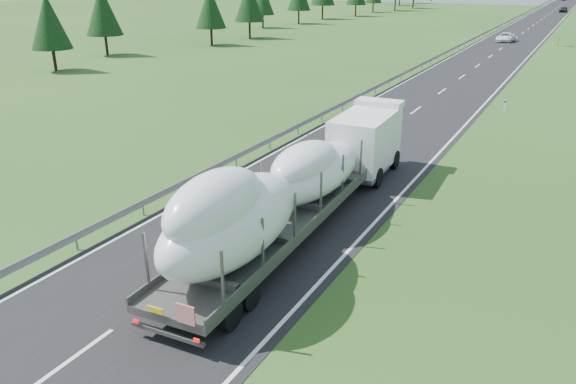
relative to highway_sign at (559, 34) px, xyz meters
The scene contains 8 objects.
ground 80.34m from the highway_sign, 95.14° to the right, with size 400.00×400.00×0.00m, color #264A18.
road_surface 21.33m from the highway_sign, 109.80° to the left, with size 10.00×400.00×0.02m, color black.
guardrail 23.57m from the highway_sign, 122.08° to the left, with size 0.10×400.00×0.76m.
marker_posts 75.01m from the highway_sign, 90.53° to the left, with size 0.13×350.08×1.00m.
highway_sign is the anchor object (origin of this frame).
boat_truck 78.45m from the highway_sign, 93.92° to the right, with size 3.49×20.55×4.66m.
distant_van 8.34m from the highway_sign, 164.76° to the left, with size 2.42×5.24×1.46m, color white.
distant_car_dark 86.49m from the highway_sign, 92.83° to the left, with size 1.85×4.60×1.57m, color black.
Camera 1 is at (11.98, -18.13, 10.63)m, focal length 35.00 mm.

